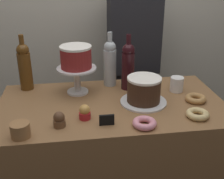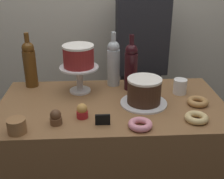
{
  "view_description": "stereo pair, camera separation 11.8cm",
  "coord_description": "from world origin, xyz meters",
  "px_view_note": "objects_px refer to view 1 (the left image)",
  "views": [
    {
      "loc": [
        -0.2,
        -1.37,
        1.6
      ],
      "look_at": [
        0.0,
        0.0,
        0.98
      ],
      "focal_mm": 46.52,
      "sensor_mm": 36.0,
      "label": 1
    },
    {
      "loc": [
        -0.08,
        -1.38,
        1.6
      ],
      "look_at": [
        0.0,
        0.0,
        0.98
      ],
      "focal_mm": 46.52,
      "sensor_mm": 36.0,
      "label": 2
    }
  ],
  "objects_px": {
    "chocolate_round_cake": "(144,89)",
    "price_sign_chalkboard": "(107,120)",
    "cupcake_chocolate": "(59,120)",
    "donut_glazed": "(198,114)",
    "coffee_cup_ceramic": "(177,84)",
    "wine_bottle_clear": "(110,62)",
    "barista_figure": "(133,71)",
    "cupcake_caramel": "(85,112)",
    "wine_bottle_dark_red": "(128,65)",
    "cookie_stack": "(20,130)",
    "donut_pink": "(144,123)",
    "cake_stand_pedestal": "(77,76)",
    "wine_bottle_amber": "(25,66)",
    "white_layer_cake": "(76,57)",
    "donut_maple": "(196,98)"
  },
  "relations": [
    {
      "from": "chocolate_round_cake",
      "to": "cookie_stack",
      "type": "relative_size",
      "value": 2.14
    },
    {
      "from": "donut_pink",
      "to": "wine_bottle_dark_red",
      "type": "bearing_deg",
      "value": 89.32
    },
    {
      "from": "white_layer_cake",
      "to": "donut_pink",
      "type": "relative_size",
      "value": 1.56
    },
    {
      "from": "wine_bottle_dark_red",
      "to": "donut_pink",
      "type": "height_order",
      "value": "wine_bottle_dark_red"
    },
    {
      "from": "wine_bottle_amber",
      "to": "cupcake_chocolate",
      "type": "xyz_separation_m",
      "value": [
        0.2,
        -0.46,
        -0.11
      ]
    },
    {
      "from": "chocolate_round_cake",
      "to": "price_sign_chalkboard",
      "type": "height_order",
      "value": "chocolate_round_cake"
    },
    {
      "from": "price_sign_chalkboard",
      "to": "white_layer_cake",
      "type": "bearing_deg",
      "value": 107.6
    },
    {
      "from": "price_sign_chalkboard",
      "to": "donut_maple",
      "type": "bearing_deg",
      "value": 19.33
    },
    {
      "from": "donut_glazed",
      "to": "cookie_stack",
      "type": "distance_m",
      "value": 0.83
    },
    {
      "from": "wine_bottle_dark_red",
      "to": "cupcake_caramel",
      "type": "distance_m",
      "value": 0.44
    },
    {
      "from": "white_layer_cake",
      "to": "cookie_stack",
      "type": "distance_m",
      "value": 0.53
    },
    {
      "from": "cupcake_caramel",
      "to": "coffee_cup_ceramic",
      "type": "height_order",
      "value": "coffee_cup_ceramic"
    },
    {
      "from": "white_layer_cake",
      "to": "donut_glazed",
      "type": "height_order",
      "value": "white_layer_cake"
    },
    {
      "from": "cupcake_chocolate",
      "to": "donut_glazed",
      "type": "relative_size",
      "value": 0.66
    },
    {
      "from": "cake_stand_pedestal",
      "to": "white_layer_cake",
      "type": "height_order",
      "value": "white_layer_cake"
    },
    {
      "from": "cupcake_caramel",
      "to": "donut_glazed",
      "type": "relative_size",
      "value": 0.66
    },
    {
      "from": "donut_maple",
      "to": "donut_pink",
      "type": "height_order",
      "value": "same"
    },
    {
      "from": "wine_bottle_clear",
      "to": "price_sign_chalkboard",
      "type": "height_order",
      "value": "wine_bottle_clear"
    },
    {
      "from": "donut_pink",
      "to": "cookie_stack",
      "type": "distance_m",
      "value": 0.55
    },
    {
      "from": "chocolate_round_cake",
      "to": "cupcake_chocolate",
      "type": "height_order",
      "value": "chocolate_round_cake"
    },
    {
      "from": "wine_bottle_dark_red",
      "to": "wine_bottle_amber",
      "type": "relative_size",
      "value": 1.0
    },
    {
      "from": "wine_bottle_amber",
      "to": "price_sign_chalkboard",
      "type": "relative_size",
      "value": 4.65
    },
    {
      "from": "wine_bottle_clear",
      "to": "cupcake_caramel",
      "type": "bearing_deg",
      "value": -113.83
    },
    {
      "from": "donut_glazed",
      "to": "wine_bottle_dark_red",
      "type": "bearing_deg",
      "value": 124.65
    },
    {
      "from": "wine_bottle_amber",
      "to": "price_sign_chalkboard",
      "type": "distance_m",
      "value": 0.65
    },
    {
      "from": "cake_stand_pedestal",
      "to": "wine_bottle_dark_red",
      "type": "relative_size",
      "value": 0.68
    },
    {
      "from": "chocolate_round_cake",
      "to": "coffee_cup_ceramic",
      "type": "bearing_deg",
      "value": 28.19
    },
    {
      "from": "cupcake_caramel",
      "to": "price_sign_chalkboard",
      "type": "bearing_deg",
      "value": -36.82
    },
    {
      "from": "coffee_cup_ceramic",
      "to": "barista_figure",
      "type": "xyz_separation_m",
      "value": [
        -0.15,
        0.53,
        -0.11
      ]
    },
    {
      "from": "wine_bottle_dark_red",
      "to": "wine_bottle_amber",
      "type": "bearing_deg",
      "value": 172.36
    },
    {
      "from": "donut_glazed",
      "to": "white_layer_cake",
      "type": "bearing_deg",
      "value": 146.81
    },
    {
      "from": "coffee_cup_ceramic",
      "to": "price_sign_chalkboard",
      "type": "bearing_deg",
      "value": -144.35
    },
    {
      "from": "wine_bottle_clear",
      "to": "barista_figure",
      "type": "distance_m",
      "value": 0.49
    },
    {
      "from": "white_layer_cake",
      "to": "wine_bottle_dark_red",
      "type": "bearing_deg",
      "value": 3.97
    },
    {
      "from": "wine_bottle_amber",
      "to": "donut_pink",
      "type": "height_order",
      "value": "wine_bottle_amber"
    },
    {
      "from": "donut_maple",
      "to": "white_layer_cake",
      "type": "bearing_deg",
      "value": 162.08
    },
    {
      "from": "wine_bottle_dark_red",
      "to": "wine_bottle_clear",
      "type": "bearing_deg",
      "value": 143.95
    },
    {
      "from": "wine_bottle_clear",
      "to": "cupcake_chocolate",
      "type": "xyz_separation_m",
      "value": [
        -0.3,
        -0.45,
        -0.11
      ]
    },
    {
      "from": "wine_bottle_clear",
      "to": "cookie_stack",
      "type": "relative_size",
      "value": 3.87
    },
    {
      "from": "wine_bottle_dark_red",
      "to": "cookie_stack",
      "type": "xyz_separation_m",
      "value": [
        -0.56,
        -0.45,
        -0.11
      ]
    },
    {
      "from": "chocolate_round_cake",
      "to": "cake_stand_pedestal",
      "type": "bearing_deg",
      "value": 152.36
    },
    {
      "from": "price_sign_chalkboard",
      "to": "cookie_stack",
      "type": "bearing_deg",
      "value": -173.22
    },
    {
      "from": "cupcake_chocolate",
      "to": "barista_figure",
      "type": "distance_m",
      "value": 0.99
    },
    {
      "from": "wine_bottle_clear",
      "to": "donut_pink",
      "type": "bearing_deg",
      "value": -79.84
    },
    {
      "from": "cupcake_caramel",
      "to": "donut_maple",
      "type": "distance_m",
      "value": 0.61
    },
    {
      "from": "barista_figure",
      "to": "cookie_stack",
      "type": "bearing_deg",
      "value": -127.16
    },
    {
      "from": "wine_bottle_clear",
      "to": "cupcake_caramel",
      "type": "relative_size",
      "value": 4.38
    },
    {
      "from": "white_layer_cake",
      "to": "wine_bottle_dark_red",
      "type": "height_order",
      "value": "wine_bottle_dark_red"
    },
    {
      "from": "wine_bottle_amber",
      "to": "cookie_stack",
      "type": "relative_size",
      "value": 3.87
    },
    {
      "from": "wine_bottle_dark_red",
      "to": "white_layer_cake",
      "type": "bearing_deg",
      "value": -176.03
    }
  ]
}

